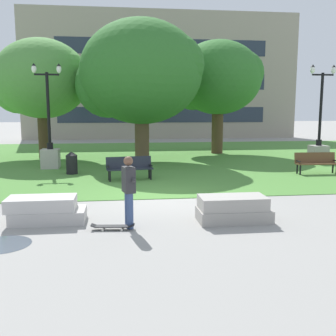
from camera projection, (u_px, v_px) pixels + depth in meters
ground_plane at (165, 199)px, 12.25m from camera, size 140.00×140.00×0.00m
grass_lawn at (144, 158)px, 22.06m from camera, size 40.00×20.00×0.02m
concrete_block_center at (45, 210)px, 9.75m from camera, size 1.89×0.90×0.64m
concrete_block_left at (233, 209)px, 9.83m from camera, size 1.80×0.90×0.64m
person_skateboarder at (129, 187)px, 9.20m from camera, size 0.35×0.57×1.71m
skateboard at (113, 226)px, 9.16m from camera, size 1.04×0.31×0.14m
puddle at (3, 244)px, 8.18m from camera, size 1.17×1.17×0.01m
park_bench_near_left at (129, 167)px, 15.42m from camera, size 1.86×0.78×0.90m
park_bench_near_right at (316, 162)px, 16.85m from camera, size 1.82×0.59×0.90m
lamp_post_left at (319, 143)px, 20.04m from camera, size 1.32×0.80×4.93m
lamp_post_right at (50, 147)px, 18.32m from camera, size 1.32×0.80×4.80m
tree_near_left at (41, 80)px, 21.75m from camera, size 5.40×5.14×6.59m
tree_far_right at (140, 74)px, 20.12m from camera, size 6.57×6.25×7.28m
tree_far_left at (217, 79)px, 23.87m from camera, size 5.50×5.24×6.85m
trash_bin at (72, 163)px, 16.77m from camera, size 0.49×0.49×0.96m
building_facade_distant at (163, 76)px, 35.73m from camera, size 25.17×1.03×11.44m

